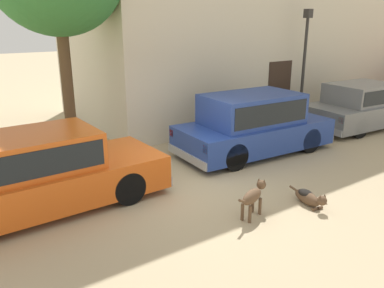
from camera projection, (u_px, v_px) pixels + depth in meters
The scene contains 7 objects.
ground_plane at pixel (189, 188), 8.38m from camera, with size 80.00×80.00×0.00m, color tan.
parked_sedan_nearest at pixel (41, 172), 7.27m from camera, with size 4.79×1.87×1.50m.
parked_sedan_second at pixel (253, 123), 10.39m from camera, with size 4.46×2.05×1.61m.
parked_sedan_third at pixel (363, 105), 12.98m from camera, with size 4.55×2.12×1.47m.
stray_dog_spotted at pixel (253, 196), 7.06m from camera, with size 0.95×0.40×0.64m.
stray_dog_tan at pixel (309, 197), 7.58m from camera, with size 0.34×1.05×0.36m.
street_lamp at pixel (305, 52), 12.98m from camera, with size 0.22×0.22×3.78m.
Camera 1 is at (-4.34, -6.36, 3.45)m, focal length 36.49 mm.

